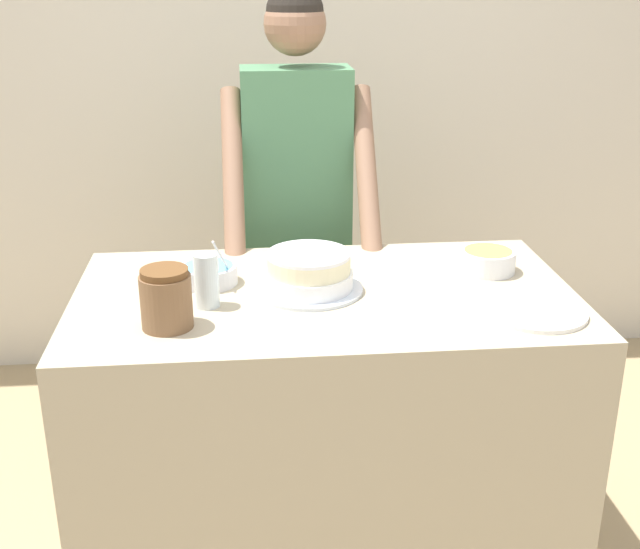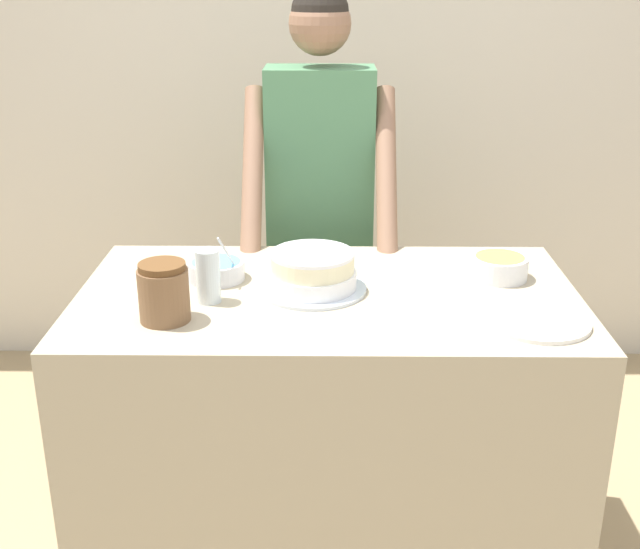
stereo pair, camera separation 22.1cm
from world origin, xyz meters
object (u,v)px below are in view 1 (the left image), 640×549
object	(u,v)px
frosting_bowl_blue	(209,273)
stoneware_jar	(166,299)
cake	(309,273)
frosting_bowl_yellow	(488,260)
ceramic_plate	(536,312)
drinking_glass	(207,280)
person_baker	(297,183)

from	to	relation	value
frosting_bowl_blue	stoneware_jar	bearing A→B (deg)	-107.90
cake	frosting_bowl_blue	world-z (taller)	frosting_bowl_blue
frosting_bowl_yellow	frosting_bowl_blue	bearing A→B (deg)	-178.59
frosting_bowl_yellow	ceramic_plate	distance (m)	0.33
drinking_glass	ceramic_plate	xyz separation A→B (m)	(0.87, -0.14, -0.07)
drinking_glass	frosting_bowl_blue	bearing A→B (deg)	90.63
cake	drinking_glass	xyz separation A→B (m)	(-0.28, -0.08, 0.02)
stoneware_jar	ceramic_plate	bearing A→B (deg)	-0.73
person_baker	cake	distance (m)	0.68
cake	frosting_bowl_blue	size ratio (longest dim) A/B	1.85
drinking_glass	cake	bearing A→B (deg)	16.51
ceramic_plate	stoneware_jar	world-z (taller)	stoneware_jar
ceramic_plate	stoneware_jar	size ratio (longest dim) A/B	1.68
cake	stoneware_jar	size ratio (longest dim) A/B	1.95
frosting_bowl_blue	drinking_glass	bearing A→B (deg)	-89.37
ceramic_plate	person_baker	bearing A→B (deg)	122.70
frosting_bowl_yellow	drinking_glass	distance (m)	0.86
ceramic_plate	drinking_glass	bearing A→B (deg)	170.96
cake	drinking_glass	distance (m)	0.30
drinking_glass	stoneware_jar	xyz separation A→B (m)	(-0.10, -0.13, 0.00)
cake	frosting_bowl_yellow	distance (m)	0.56
drinking_glass	ceramic_plate	bearing A→B (deg)	-9.04
person_baker	ceramic_plate	bearing A→B (deg)	-57.30
cake	frosting_bowl_yellow	bearing A→B (deg)	10.77
drinking_glass	stoneware_jar	size ratio (longest dim) A/B	0.95
frosting_bowl_blue	frosting_bowl_yellow	bearing A→B (deg)	1.41
frosting_bowl_blue	drinking_glass	distance (m)	0.17
cake	person_baker	bearing A→B (deg)	88.82
person_baker	drinking_glass	size ratio (longest dim) A/B	11.70
person_baker	stoneware_jar	world-z (taller)	person_baker
frosting_bowl_blue	stoneware_jar	distance (m)	0.31
cake	drinking_glass	bearing A→B (deg)	-163.49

